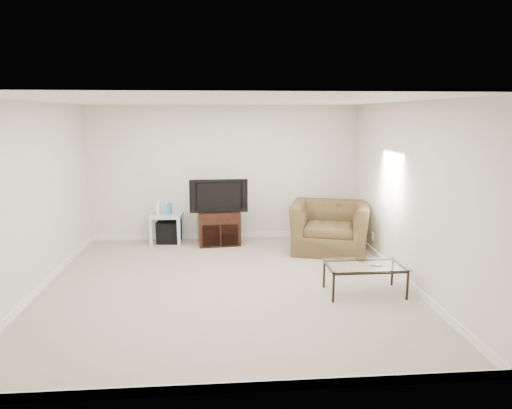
{
  "coord_description": "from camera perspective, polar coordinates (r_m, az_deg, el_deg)",
  "views": [
    {
      "loc": [
        -0.09,
        -5.99,
        2.33
      ],
      "look_at": [
        0.5,
        1.2,
        0.9
      ],
      "focal_mm": 32.0,
      "sensor_mm": 36.0,
      "label": 1
    }
  ],
  "objects": [
    {
      "name": "dvd_player",
      "position": [
        8.24,
        -4.65,
        -1.54
      ],
      "size": [
        0.43,
        0.32,
        0.06
      ],
      "primitive_type": "cube",
      "rotation": [
        0.0,
        0.0,
        0.1
      ],
      "color": "black",
      "rests_on": "tv_stand"
    },
    {
      "name": "side_table",
      "position": [
        8.58,
        -11.06,
        -2.92
      ],
      "size": [
        0.58,
        0.58,
        0.53
      ],
      "primitive_type": null,
      "rotation": [
        0.0,
        0.0,
        -0.05
      ],
      "color": "silver",
      "rests_on": "floor"
    },
    {
      "name": "game_console",
      "position": [
        8.5,
        -12.07,
        -0.41
      ],
      "size": [
        0.08,
        0.18,
        0.24
      ],
      "primitive_type": "cube",
      "rotation": [
        0.0,
        0.0,
        -0.13
      ],
      "color": "white",
      "rests_on": "side_table"
    },
    {
      "name": "game_case",
      "position": [
        8.47,
        -10.73,
        -0.51
      ],
      "size": [
        0.08,
        0.16,
        0.21
      ],
      "primitive_type": "cube",
      "rotation": [
        0.0,
        0.0,
        -0.16
      ],
      "color": "#337FCC",
      "rests_on": "side_table"
    },
    {
      "name": "wall_left",
      "position": [
        6.55,
        -26.21,
        0.56
      ],
      "size": [
        0.02,
        5.0,
        2.5
      ],
      "primitive_type": "cube",
      "color": "silver",
      "rests_on": "ground"
    },
    {
      "name": "television",
      "position": [
        8.17,
        -4.71,
        1.21
      ],
      "size": [
        0.96,
        0.22,
        0.59
      ],
      "primitive_type": "imported",
      "rotation": [
        0.0,
        0.0,
        0.03
      ],
      "color": "black",
      "rests_on": "tv_stand"
    },
    {
      "name": "plate_right_outlet",
      "position": [
        8.0,
        14.32,
        -3.86
      ],
      "size": [
        0.02,
        0.08,
        0.12
      ],
      "primitive_type": "cube",
      "color": "white",
      "rests_on": "wall_right"
    },
    {
      "name": "ceiling",
      "position": [
        6.0,
        -3.93,
        12.81
      ],
      "size": [
        5.0,
        5.0,
        0.0
      ],
      "primitive_type": "plane",
      "color": "white",
      "rests_on": "ground"
    },
    {
      "name": "subwoofer",
      "position": [
        8.62,
        -10.8,
        -3.39
      ],
      "size": [
        0.44,
        0.44,
        0.42
      ],
      "primitive_type": "cube",
      "rotation": [
        0.0,
        0.0,
        -0.06
      ],
      "color": "black",
      "rests_on": "floor"
    },
    {
      "name": "remote",
      "position": [
        6.15,
        14.78,
        -7.33
      ],
      "size": [
        0.17,
        0.07,
        0.02
      ],
      "primitive_type": "cube",
      "rotation": [
        0.0,
        0.0,
        -0.19
      ],
      "color": "#B2B2B7",
      "rests_on": "coffee_table"
    },
    {
      "name": "plate_back",
      "position": [
        8.65,
        -13.39,
        3.73
      ],
      "size": [
        0.12,
        0.02,
        0.12
      ],
      "primitive_type": "cube",
      "color": "white",
      "rests_on": "wall_back"
    },
    {
      "name": "wall_back",
      "position": [
        8.56,
        -4.06,
        3.93
      ],
      "size": [
        5.0,
        0.02,
        2.5
      ],
      "primitive_type": "cube",
      "color": "silver",
      "rests_on": "ground"
    },
    {
      "name": "plate_right_switch",
      "position": [
        8.09,
        13.96,
        3.2
      ],
      "size": [
        0.02,
        0.09,
        0.13
      ],
      "primitive_type": "cube",
      "color": "white",
      "rests_on": "wall_right"
    },
    {
      "name": "wall_right",
      "position": [
        6.62,
        18.43,
        1.24
      ],
      "size": [
        0.02,
        5.0,
        2.5
      ],
      "primitive_type": "cube",
      "color": "silver",
      "rests_on": "ground"
    },
    {
      "name": "recliner",
      "position": [
        7.96,
        9.22,
        -1.76
      ],
      "size": [
        1.47,
        1.17,
        1.12
      ],
      "primitive_type": "imported",
      "rotation": [
        0.0,
        0.0,
        -0.29
      ],
      "color": "#4C3121",
      "rests_on": "floor"
    },
    {
      "name": "coffee_table",
      "position": [
        6.25,
        13.39,
        -9.03
      ],
      "size": [
        1.03,
        0.59,
        0.4
      ],
      "primitive_type": null,
      "rotation": [
        0.0,
        0.0,
        0.0
      ],
      "color": "black",
      "rests_on": "floor"
    },
    {
      "name": "floor",
      "position": [
        6.43,
        -3.63,
        -10.06
      ],
      "size": [
        5.0,
        5.0,
        0.0
      ],
      "primitive_type": "plane",
      "color": "tan",
      "rests_on": "ground"
    },
    {
      "name": "tv_stand",
      "position": [
        8.33,
        -4.66,
        -2.87
      ],
      "size": [
        0.79,
        0.59,
        0.62
      ],
      "primitive_type": null,
      "rotation": [
        0.0,
        0.0,
        0.1
      ],
      "color": "black",
      "rests_on": "floor"
    }
  ]
}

